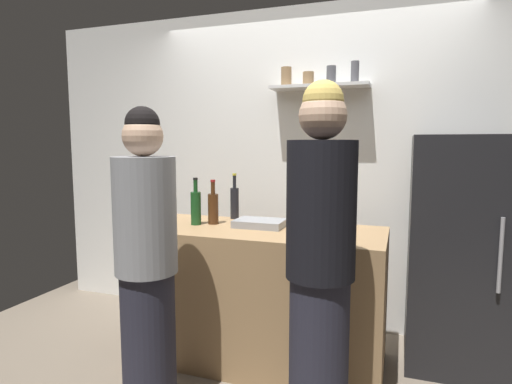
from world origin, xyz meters
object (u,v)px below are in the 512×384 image
at_px(refrigerator, 460,253).
at_px(utensil_holder, 312,216).
at_px(person_blonde, 320,266).
at_px(wine_bottle_pale_glass, 329,225).
at_px(water_bottle_plastic, 315,219).
at_px(person_grey_hoodie, 147,264).
at_px(baking_pan, 260,223).
at_px(wine_bottle_amber_glass, 213,207).
at_px(wine_bottle_dark_glass, 235,202).
at_px(wine_bottle_green_glass, 196,207).

bearing_deg(refrigerator, utensil_holder, -173.45).
distance_m(utensil_holder, person_blonde, 0.94).
distance_m(refrigerator, wine_bottle_pale_glass, 1.03).
xyz_separation_m(water_bottle_plastic, person_blonde, (0.13, -0.54, -0.13)).
bearing_deg(water_bottle_plastic, wine_bottle_pale_glass, -52.74).
bearing_deg(water_bottle_plastic, utensil_holder, 104.94).
xyz_separation_m(water_bottle_plastic, person_grey_hoodie, (-0.81, -0.62, -0.19)).
xyz_separation_m(baking_pan, person_blonde, (0.56, -0.72, -0.05)).
height_order(wine_bottle_amber_glass, person_grey_hoodie, person_grey_hoodie).
height_order(wine_bottle_dark_glass, person_blonde, person_blonde).
distance_m(water_bottle_plastic, person_grey_hoodie, 1.04).
height_order(refrigerator, wine_bottle_dark_glass, refrigerator).
relative_size(wine_bottle_pale_glass, water_bottle_plastic, 1.21).
distance_m(wine_bottle_dark_glass, wine_bottle_pale_glass, 1.00).
bearing_deg(baking_pan, wine_bottle_pale_glass, -31.28).
distance_m(refrigerator, wine_bottle_green_glass, 1.82).
xyz_separation_m(wine_bottle_dark_glass, wine_bottle_green_glass, (-0.17, -0.32, -0.00)).
distance_m(wine_bottle_green_glass, water_bottle_plastic, 0.89).
relative_size(baking_pan, water_bottle_plastic, 1.42).
bearing_deg(wine_bottle_pale_glass, water_bottle_plastic, 127.26).
xyz_separation_m(wine_bottle_dark_glass, water_bottle_plastic, (0.71, -0.43, -0.02)).
height_order(wine_bottle_dark_glass, water_bottle_plastic, wine_bottle_dark_glass).
xyz_separation_m(wine_bottle_amber_glass, water_bottle_plastic, (0.78, -0.17, -0.01)).
bearing_deg(utensil_holder, wine_bottle_dark_glass, 174.61).
xyz_separation_m(wine_bottle_amber_glass, wine_bottle_green_glass, (-0.10, -0.07, 0.01)).
bearing_deg(person_grey_hoodie, person_blonde, 30.62).
bearing_deg(person_grey_hoodie, wine_bottle_green_glass, 121.19).
relative_size(wine_bottle_amber_glass, person_grey_hoodie, 0.19).
distance_m(wine_bottle_pale_glass, water_bottle_plastic, 0.18).
height_order(baking_pan, utensil_holder, utensil_holder).
distance_m(refrigerator, wine_bottle_amber_glass, 1.71).
height_order(refrigerator, person_blonde, person_blonde).
distance_m(baking_pan, person_blonde, 0.91).
xyz_separation_m(wine_bottle_green_glass, water_bottle_plastic, (0.88, -0.11, -0.02)).
relative_size(wine_bottle_amber_glass, person_blonde, 0.18).
distance_m(baking_pan, utensil_holder, 0.38).
height_order(wine_bottle_pale_glass, person_grey_hoodie, person_grey_hoodie).
xyz_separation_m(wine_bottle_dark_glass, wine_bottle_pale_glass, (0.82, -0.57, -0.03)).
bearing_deg(utensil_holder, wine_bottle_amber_glass, -163.70).
xyz_separation_m(wine_bottle_green_glass, wine_bottle_pale_glass, (0.99, -0.25, -0.02)).
relative_size(wine_bottle_amber_glass, wine_bottle_pale_glass, 1.11).
bearing_deg(wine_bottle_dark_glass, person_grey_hoodie, -95.25).
relative_size(utensil_holder, person_blonde, 0.12).
bearing_deg(person_blonde, wine_bottle_pale_glass, 70.62).
height_order(wine_bottle_pale_glass, water_bottle_plastic, wine_bottle_pale_glass).
bearing_deg(baking_pan, utensil_holder, 30.09).
relative_size(baking_pan, wine_bottle_amber_glass, 1.06).
bearing_deg(person_grey_hoodie, wine_bottle_amber_glass, 113.19).
distance_m(utensil_holder, wine_bottle_green_glass, 0.83).
height_order(wine_bottle_green_glass, person_grey_hoodie, person_grey_hoodie).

